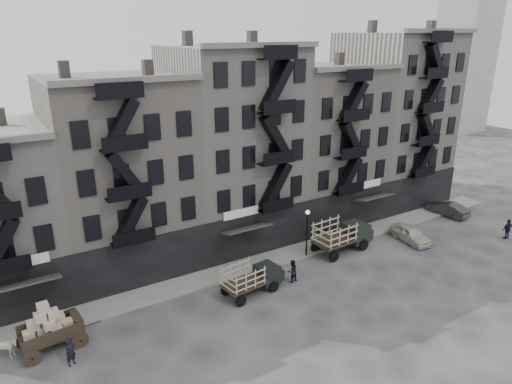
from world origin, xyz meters
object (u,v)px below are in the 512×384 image
wagon (47,324)px  pedestrian_mid (292,271)px  horse (3,349)px  car_far (447,209)px  policeman (508,229)px  pedestrian_west (70,352)px  car_east (410,234)px  stake_truck_west (252,276)px  stake_truck_east (343,233)px

wagon → pedestrian_mid: (17.00, -1.16, -0.89)m
horse → car_far: same height
horse → policeman: size_ratio=0.88×
horse → pedestrian_west: bearing=-112.9°
wagon → pedestrian_west: wagon is taller
car_east → wagon: bearing=-174.3°
wagon → car_east: wagon is taller
stake_truck_west → pedestrian_mid: stake_truck_west is taller
car_east → pedestrian_west: bearing=-170.3°
stake_truck_east → pedestrian_west: bearing=-176.8°
pedestrian_west → stake_truck_east: bearing=-20.4°
stake_truck_east → pedestrian_mid: stake_truck_east is taller
pedestrian_west → policeman: (37.66, -3.17, 0.07)m
car_far → car_east: bearing=8.6°
horse → car_east: 32.93m
pedestrian_west → stake_truck_west: bearing=-22.4°
stake_truck_east → car_far: stake_truck_east is taller
stake_truck_west → car_far: stake_truck_west is taller
wagon → car_far: wagon is taller
car_east → car_far: car_east is taller
wagon → pedestrian_mid: bearing=-9.0°
stake_truck_west → policeman: 25.24m
stake_truck_east → car_east: 6.91m
stake_truck_east → pedestrian_west: 23.22m
wagon → pedestrian_mid: size_ratio=2.14×
horse → pedestrian_mid: 19.57m
stake_truck_east → pedestrian_mid: bearing=-167.6°
car_far → pedestrian_mid: (-21.61, -2.45, 0.19)m
horse → stake_truck_east: (26.31, 0.39, 0.95)m
horse → stake_truck_east: stake_truck_east is taller
wagon → stake_truck_east: 23.82m
wagon → car_east: 30.43m
stake_truck_east → car_far: 14.84m
pedestrian_mid → policeman: bearing=163.0°
horse → car_far: (41.11, 0.81, -0.00)m
stake_truck_east → car_far: (14.81, 0.42, -0.95)m
car_east → pedestrian_mid: pedestrian_mid is taller
pedestrian_west → horse: bearing=114.0°
stake_truck_east → pedestrian_west: (-23.02, -2.98, -0.77)m
car_east → policeman: (8.04, -4.30, 0.23)m
horse → stake_truck_west: size_ratio=0.34×
car_east → stake_truck_west: bearing=-172.7°
wagon → pedestrian_west: size_ratio=2.18×
horse → car_far: 41.12m
pedestrian_mid → policeman: size_ratio=0.95×
pedestrian_west → wagon: bearing=82.6°
car_far → pedestrian_west: 37.98m
horse → car_east: car_east is taller
car_far → horse: bearing=-5.7°
car_east → car_far: bearing=23.0°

